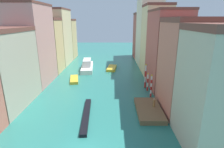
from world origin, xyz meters
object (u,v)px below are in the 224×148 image
(waterfront_dock, at_px, (149,110))
(vaporetto_white, at_px, (87,66))
(person_on_dock, at_px, (154,103))
(gondola_black, at_px, (86,115))
(mooring_pole_1, at_px, (148,82))
(mooring_pole_0, at_px, (151,85))
(motorboat_0, at_px, (74,79))
(mooring_pole_2, at_px, (145,76))
(motorboat_1, at_px, (112,68))

(waterfront_dock, xyz_separation_m, vaporetto_white, (-13.37, 25.50, 0.75))
(waterfront_dock, xyz_separation_m, person_on_dock, (0.84, 0.39, 1.01))
(person_on_dock, bearing_deg, gondola_black, -170.11)
(person_on_dock, bearing_deg, mooring_pole_1, 86.42)
(person_on_dock, bearing_deg, mooring_pole_0, 83.62)
(mooring_pole_1, bearing_deg, motorboat_0, 159.51)
(person_on_dock, distance_m, mooring_pole_0, 5.63)
(mooring_pole_1, xyz_separation_m, mooring_pole_2, (-0.17, 1.88, 0.71))
(mooring_pole_1, relative_size, motorboat_0, 0.64)
(mooring_pole_2, distance_m, motorboat_0, 17.00)
(motorboat_0, height_order, motorboat_1, motorboat_1)
(motorboat_1, bearing_deg, motorboat_0, -130.07)
(gondola_black, bearing_deg, person_on_dock, 9.89)
(mooring_pole_2, bearing_deg, mooring_pole_1, -84.82)
(mooring_pole_1, bearing_deg, vaporetto_white, 131.75)
(mooring_pole_1, bearing_deg, mooring_pole_2, 95.18)
(mooring_pole_2, height_order, gondola_black, mooring_pole_2)
(waterfront_dock, relative_size, mooring_pole_1, 2.05)
(person_on_dock, height_order, mooring_pole_2, mooring_pole_2)
(person_on_dock, distance_m, vaporetto_white, 28.86)
(waterfront_dock, relative_size, mooring_pole_0, 1.76)
(mooring_pole_0, bearing_deg, motorboat_1, 111.00)
(mooring_pole_0, bearing_deg, motorboat_0, 150.87)
(motorboat_1, bearing_deg, mooring_pole_2, -63.69)
(person_on_dock, distance_m, gondola_black, 10.82)
(vaporetto_white, distance_m, motorboat_0, 10.54)
(mooring_pole_0, distance_m, mooring_pole_1, 3.08)
(waterfront_dock, distance_m, mooring_pole_1, 9.22)
(mooring_pole_0, bearing_deg, mooring_pole_2, 92.91)
(motorboat_0, bearing_deg, person_on_dock, -42.79)
(waterfront_dock, relative_size, vaporetto_white, 0.66)
(mooring_pole_2, bearing_deg, motorboat_1, 116.31)
(waterfront_dock, xyz_separation_m, motorboat_1, (-6.15, 25.74, -0.02))
(mooring_pole_1, distance_m, gondola_black, 15.36)
(person_on_dock, bearing_deg, motorboat_0, 137.21)
(mooring_pole_1, distance_m, motorboat_1, 18.45)
(mooring_pole_2, relative_size, gondola_black, 0.50)
(vaporetto_white, bearing_deg, person_on_dock, -60.49)
(mooring_pole_0, xyz_separation_m, mooring_pole_1, (-0.08, 3.07, -0.31))
(mooring_pole_0, xyz_separation_m, vaporetto_white, (-14.83, 19.59, -1.16))
(mooring_pole_0, height_order, vaporetto_white, mooring_pole_0)
(vaporetto_white, height_order, motorboat_0, vaporetto_white)
(mooring_pole_1, bearing_deg, gondola_black, -136.87)
(mooring_pole_0, relative_size, motorboat_0, 0.74)
(mooring_pole_2, height_order, motorboat_0, mooring_pole_2)
(mooring_pole_0, bearing_deg, person_on_dock, -96.38)
(waterfront_dock, distance_m, vaporetto_white, 28.81)
(waterfront_dock, xyz_separation_m, mooring_pole_2, (1.21, 10.85, 2.31))
(waterfront_dock, bearing_deg, motorboat_1, 103.44)
(gondola_black, bearing_deg, mooring_pole_2, 48.30)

